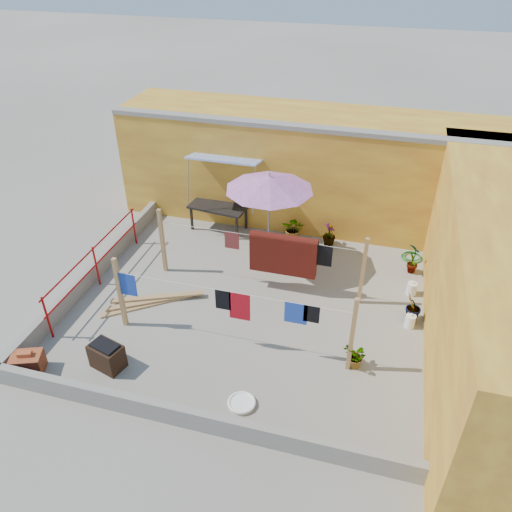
{
  "coord_description": "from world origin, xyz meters",
  "views": [
    {
      "loc": [
        2.61,
        -8.84,
        7.56
      ],
      "look_at": [
        0.09,
        0.3,
        1.23
      ],
      "focal_mm": 35.0,
      "sensor_mm": 36.0,
      "label": 1
    }
  ],
  "objects_px": {
    "patio_umbrella": "(269,184)",
    "white_basin": "(242,403)",
    "outdoor_table": "(218,208)",
    "plant_back_a": "(294,229)",
    "water_jug_b": "(412,289)",
    "brick_stack": "(28,363)",
    "brazier": "(107,356)",
    "green_hose": "(412,257)",
    "water_jug_a": "(410,321)"
  },
  "relations": [
    {
      "from": "patio_umbrella",
      "to": "plant_back_a",
      "type": "height_order",
      "value": "patio_umbrella"
    },
    {
      "from": "brazier",
      "to": "green_hose",
      "type": "bearing_deg",
      "value": 44.14
    },
    {
      "from": "brazier",
      "to": "water_jug_b",
      "type": "xyz_separation_m",
      "value": [
        5.93,
        4.11,
        -0.12
      ]
    },
    {
      "from": "water_jug_a",
      "to": "plant_back_a",
      "type": "bearing_deg",
      "value": 138.0
    },
    {
      "from": "brick_stack",
      "to": "water_jug_b",
      "type": "height_order",
      "value": "brick_stack"
    },
    {
      "from": "brazier",
      "to": "white_basin",
      "type": "height_order",
      "value": "brazier"
    },
    {
      "from": "plant_back_a",
      "to": "water_jug_b",
      "type": "bearing_deg",
      "value": -27.78
    },
    {
      "from": "brazier",
      "to": "water_jug_a",
      "type": "xyz_separation_m",
      "value": [
        5.92,
        2.89,
        -0.13
      ]
    },
    {
      "from": "plant_back_a",
      "to": "water_jug_a",
      "type": "bearing_deg",
      "value": -42.0
    },
    {
      "from": "brick_stack",
      "to": "green_hose",
      "type": "relative_size",
      "value": 1.26
    },
    {
      "from": "brazier",
      "to": "white_basin",
      "type": "xyz_separation_m",
      "value": [
        2.91,
        -0.23,
        -0.24
      ]
    },
    {
      "from": "patio_umbrella",
      "to": "plant_back_a",
      "type": "bearing_deg",
      "value": 74.47
    },
    {
      "from": "white_basin",
      "to": "green_hose",
      "type": "distance_m",
      "value": 6.7
    },
    {
      "from": "brick_stack",
      "to": "outdoor_table",
      "type": "bearing_deg",
      "value": 73.84
    },
    {
      "from": "outdoor_table",
      "to": "white_basin",
      "type": "relative_size",
      "value": 3.24
    },
    {
      "from": "water_jug_a",
      "to": "green_hose",
      "type": "distance_m",
      "value": 2.87
    },
    {
      "from": "water_jug_a",
      "to": "brick_stack",
      "type": "bearing_deg",
      "value": -155.05
    },
    {
      "from": "brick_stack",
      "to": "white_basin",
      "type": "xyz_separation_m",
      "value": [
        4.38,
        0.32,
        -0.17
      ]
    },
    {
      "from": "water_jug_b",
      "to": "water_jug_a",
      "type": "bearing_deg",
      "value": -90.58
    },
    {
      "from": "white_basin",
      "to": "water_jug_a",
      "type": "bearing_deg",
      "value": 46.06
    },
    {
      "from": "plant_back_a",
      "to": "patio_umbrella",
      "type": "bearing_deg",
      "value": -105.53
    },
    {
      "from": "outdoor_table",
      "to": "brazier",
      "type": "distance_m",
      "value": 5.88
    },
    {
      "from": "outdoor_table",
      "to": "brick_stack",
      "type": "xyz_separation_m",
      "value": [
        -1.85,
        -6.4,
        -0.48
      ]
    },
    {
      "from": "white_basin",
      "to": "water_jug_a",
      "type": "xyz_separation_m",
      "value": [
        3.0,
        3.12,
        0.11
      ]
    },
    {
      "from": "patio_umbrella",
      "to": "plant_back_a",
      "type": "distance_m",
      "value": 2.47
    },
    {
      "from": "green_hose",
      "to": "plant_back_a",
      "type": "height_order",
      "value": "plant_back_a"
    },
    {
      "from": "outdoor_table",
      "to": "green_hose",
      "type": "height_order",
      "value": "outdoor_table"
    },
    {
      "from": "brick_stack",
      "to": "plant_back_a",
      "type": "distance_m",
      "value": 7.6
    },
    {
      "from": "plant_back_a",
      "to": "outdoor_table",
      "type": "bearing_deg",
      "value": -180.0
    },
    {
      "from": "water_jug_b",
      "to": "plant_back_a",
      "type": "bearing_deg",
      "value": 152.22
    },
    {
      "from": "water_jug_b",
      "to": "green_hose",
      "type": "distance_m",
      "value": 1.65
    },
    {
      "from": "patio_umbrella",
      "to": "outdoor_table",
      "type": "height_order",
      "value": "patio_umbrella"
    },
    {
      "from": "white_basin",
      "to": "water_jug_b",
      "type": "bearing_deg",
      "value": 55.2
    },
    {
      "from": "brazier",
      "to": "water_jug_a",
      "type": "relative_size",
      "value": 2.1
    },
    {
      "from": "water_jug_a",
      "to": "plant_back_a",
      "type": "xyz_separation_m",
      "value": [
        -3.29,
        2.96,
        0.19
      ]
    },
    {
      "from": "outdoor_table",
      "to": "white_basin",
      "type": "bearing_deg",
      "value": -67.4
    },
    {
      "from": "brick_stack",
      "to": "water_jug_b",
      "type": "relative_size",
      "value": 1.89
    },
    {
      "from": "water_jug_a",
      "to": "plant_back_a",
      "type": "relative_size",
      "value": 0.51
    },
    {
      "from": "brick_stack",
      "to": "brazier",
      "type": "height_order",
      "value": "brazier"
    },
    {
      "from": "brazier",
      "to": "patio_umbrella",
      "type": "bearing_deg",
      "value": 63.33
    },
    {
      "from": "water_jug_b",
      "to": "green_hose",
      "type": "xyz_separation_m",
      "value": [
        0.0,
        1.64,
        -0.13
      ]
    },
    {
      "from": "brick_stack",
      "to": "white_basin",
      "type": "distance_m",
      "value": 4.4
    },
    {
      "from": "patio_umbrella",
      "to": "green_hose",
      "type": "xyz_separation_m",
      "value": [
        3.69,
        1.3,
        -2.31
      ]
    },
    {
      "from": "white_basin",
      "to": "plant_back_a",
      "type": "relative_size",
      "value": 0.77
    },
    {
      "from": "patio_umbrella",
      "to": "white_basin",
      "type": "bearing_deg",
      "value": -81.78
    },
    {
      "from": "outdoor_table",
      "to": "brazier",
      "type": "relative_size",
      "value": 2.31
    },
    {
      "from": "brick_stack",
      "to": "patio_umbrella",
      "type": "bearing_deg",
      "value": 53.46
    },
    {
      "from": "patio_umbrella",
      "to": "white_basin",
      "type": "xyz_separation_m",
      "value": [
        0.68,
        -4.68,
        -2.3
      ]
    },
    {
      "from": "green_hose",
      "to": "outdoor_table",
      "type": "bearing_deg",
      "value": 179.0
    },
    {
      "from": "white_basin",
      "to": "outdoor_table",
      "type": "bearing_deg",
      "value": 112.6
    }
  ]
}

